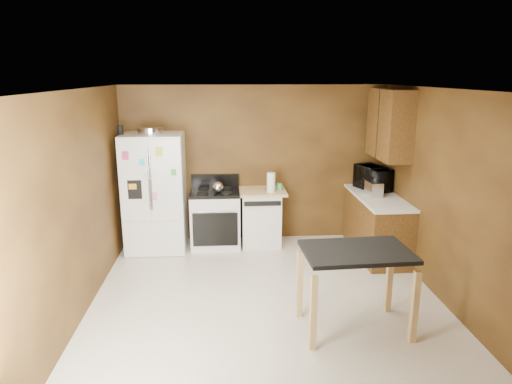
{
  "coord_description": "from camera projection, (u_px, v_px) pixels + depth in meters",
  "views": [
    {
      "loc": [
        -0.47,
        -4.96,
        2.66
      ],
      "look_at": [
        -0.07,
        0.85,
        1.15
      ],
      "focal_mm": 32.0,
      "sensor_mm": 36.0,
      "label": 1
    }
  ],
  "objects": [
    {
      "name": "microwave",
      "position": [
        373.0,
        179.0,
        7.13
      ],
      "size": [
        0.58,
        0.7,
        0.33
      ],
      "primitive_type": "imported",
      "rotation": [
        0.0,
        0.0,
        1.9
      ],
      "color": "black",
      "rests_on": "right_cabinets"
    },
    {
      "name": "pen_cup",
      "position": [
        120.0,
        130.0,
        6.65
      ],
      "size": [
        0.09,
        0.09,
        0.13
      ],
      "primitive_type": "cylinder",
      "color": "black",
      "rests_on": "refrigerator"
    },
    {
      "name": "ceiling",
      "position": [
        268.0,
        89.0,
        4.86
      ],
      "size": [
        4.5,
        4.5,
        0.0
      ],
      "primitive_type": "plane",
      "rotation": [
        3.14,
        0.0,
        0.0
      ],
      "color": "white",
      "rests_on": "ground"
    },
    {
      "name": "green_canister",
      "position": [
        280.0,
        186.0,
        7.19
      ],
      "size": [
        0.12,
        0.12,
        0.1
      ],
      "primitive_type": "cylinder",
      "rotation": [
        0.0,
        0.0,
        0.4
      ],
      "color": "#44B169",
      "rests_on": "dishwasher"
    },
    {
      "name": "island",
      "position": [
        356.0,
        263.0,
        4.73
      ],
      "size": [
        1.14,
        0.78,
        0.91
      ],
      "color": "black",
      "rests_on": "ground"
    },
    {
      "name": "wall_right",
      "position": [
        447.0,
        199.0,
        5.32
      ],
      "size": [
        0.0,
        4.5,
        4.5
      ],
      "primitive_type": "plane",
      "rotation": [
        1.57,
        0.0,
        -1.57
      ],
      "color": "brown",
      "rests_on": "ground"
    },
    {
      "name": "wall_front",
      "position": [
        299.0,
        295.0,
        3.0
      ],
      "size": [
        4.2,
        0.0,
        4.2
      ],
      "primitive_type": "plane",
      "rotation": [
        -1.57,
        0.0,
        0.0
      ],
      "color": "brown",
      "rests_on": "ground"
    },
    {
      "name": "refrigerator",
      "position": [
        155.0,
        193.0,
        6.96
      ],
      "size": [
        0.9,
        0.8,
        1.8
      ],
      "color": "white",
      "rests_on": "ground"
    },
    {
      "name": "dishwasher",
      "position": [
        261.0,
        217.0,
        7.26
      ],
      "size": [
        0.78,
        0.63,
        0.89
      ],
      "color": "white",
      "rests_on": "ground"
    },
    {
      "name": "wall_left",
      "position": [
        79.0,
        206.0,
        5.04
      ],
      "size": [
        0.0,
        4.5,
        4.5
      ],
      "primitive_type": "plane",
      "rotation": [
        1.57,
        0.0,
        1.57
      ],
      "color": "brown",
      "rests_on": "ground"
    },
    {
      "name": "kettle",
      "position": [
        218.0,
        187.0,
        6.94
      ],
      "size": [
        0.17,
        0.17,
        0.17
      ],
      "primitive_type": "sphere",
      "color": "silver",
      "rests_on": "gas_range"
    },
    {
      "name": "gas_range",
      "position": [
        216.0,
        218.0,
        7.19
      ],
      "size": [
        0.76,
        0.68,
        1.1
      ],
      "color": "white",
      "rests_on": "ground"
    },
    {
      "name": "floor",
      "position": [
        267.0,
        302.0,
        5.49
      ],
      "size": [
        4.5,
        4.5,
        0.0
      ],
      "primitive_type": "plane",
      "color": "silver",
      "rests_on": "ground"
    },
    {
      "name": "toaster",
      "position": [
        374.0,
        189.0,
        6.77
      ],
      "size": [
        0.2,
        0.3,
        0.21
      ],
      "primitive_type": "cube",
      "rotation": [
        0.0,
        0.0,
        0.09
      ],
      "color": "silver",
      "rests_on": "right_cabinets"
    },
    {
      "name": "paper_towel",
      "position": [
        271.0,
        182.0,
        7.02
      ],
      "size": [
        0.17,
        0.17,
        0.3
      ],
      "primitive_type": "cylinder",
      "rotation": [
        0.0,
        0.0,
        0.4
      ],
      "color": "white",
      "rests_on": "dishwasher"
    },
    {
      "name": "right_cabinets",
      "position": [
        380.0,
        195.0,
        6.81
      ],
      "size": [
        0.63,
        1.58,
        2.45
      ],
      "color": "brown",
      "rests_on": "ground"
    },
    {
      "name": "roasting_pan",
      "position": [
        150.0,
        130.0,
        6.74
      ],
      "size": [
        0.38,
        0.38,
        0.1
      ],
      "primitive_type": "cylinder",
      "color": "silver",
      "rests_on": "refrigerator"
    },
    {
      "name": "wall_back",
      "position": [
        255.0,
        164.0,
        7.35
      ],
      "size": [
        4.2,
        0.0,
        4.2
      ],
      "primitive_type": "plane",
      "rotation": [
        1.57,
        0.0,
        0.0
      ],
      "color": "brown",
      "rests_on": "ground"
    }
  ]
}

